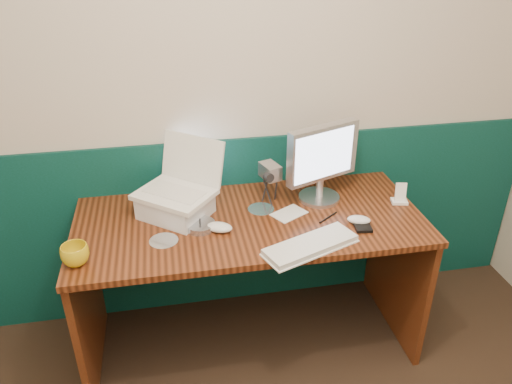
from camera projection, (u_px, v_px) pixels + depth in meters
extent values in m
cube|color=beige|center=(213.00, 91.00, 2.36)|extent=(3.50, 0.04, 2.50)
cube|color=#073227|center=(219.00, 226.00, 2.70)|extent=(3.48, 0.02, 1.00)
cube|color=#331509|center=(250.00, 283.00, 2.47)|extent=(1.60, 0.70, 0.75)
cube|color=silver|center=(176.00, 206.00, 2.30)|extent=(0.37, 0.37, 0.10)
cube|color=silver|center=(310.00, 246.00, 2.08)|extent=(0.43, 0.27, 0.02)
ellipsoid|color=silver|center=(359.00, 220.00, 2.25)|extent=(0.12, 0.09, 0.03)
ellipsoid|color=silver|center=(219.00, 227.00, 2.19)|extent=(0.14, 0.11, 0.04)
imported|color=gold|center=(75.00, 255.00, 1.97)|extent=(0.12, 0.12, 0.09)
cylinder|color=#ACB1BC|center=(200.00, 226.00, 2.22)|extent=(0.13, 0.13, 0.03)
cylinder|color=silver|center=(164.00, 241.00, 2.13)|extent=(0.13, 0.13, 0.00)
cylinder|color=silver|center=(261.00, 209.00, 2.37)|extent=(0.13, 0.13, 0.00)
cylinder|color=black|center=(328.00, 217.00, 2.30)|extent=(0.11, 0.08, 0.01)
cube|color=white|center=(289.00, 214.00, 2.33)|extent=(0.19, 0.17, 0.00)
cube|color=white|center=(399.00, 201.00, 2.42)|extent=(0.09, 0.07, 0.01)
cube|color=white|center=(401.00, 192.00, 2.40)|extent=(0.06, 0.04, 0.09)
cube|color=black|center=(362.00, 225.00, 2.24)|extent=(0.08, 0.13, 0.01)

